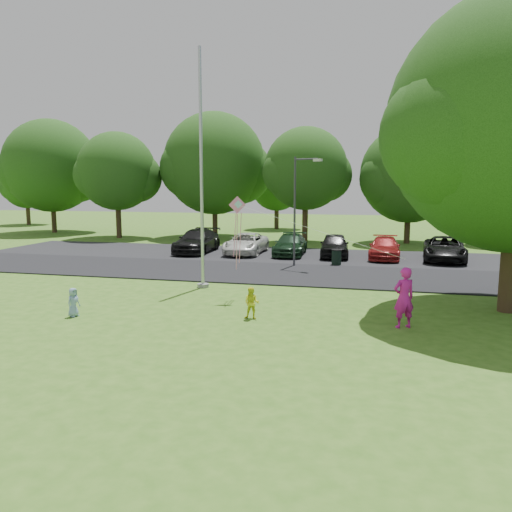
% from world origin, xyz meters
% --- Properties ---
extents(ground, '(120.00, 120.00, 0.00)m').
position_xyz_m(ground, '(0.00, 0.00, 0.00)').
color(ground, '#39671B').
rests_on(ground, ground).
extents(park_road, '(60.00, 6.00, 0.06)m').
position_xyz_m(park_road, '(0.00, 9.00, 0.03)').
color(park_road, black).
rests_on(park_road, ground).
extents(parking_strip, '(42.00, 7.00, 0.06)m').
position_xyz_m(parking_strip, '(0.00, 15.50, 0.03)').
color(parking_strip, black).
rests_on(parking_strip, ground).
extents(flagpole, '(0.50, 0.50, 10.00)m').
position_xyz_m(flagpole, '(-3.50, 5.00, 4.17)').
color(flagpole, '#B7BABF').
rests_on(flagpole, ground).
extents(street_lamp, '(1.56, 0.80, 5.88)m').
position_xyz_m(street_lamp, '(-0.34, 11.37, 3.53)').
color(street_lamp, '#3F3F44').
rests_on(street_lamp, ground).
extents(trash_can, '(0.56, 0.56, 0.89)m').
position_xyz_m(trash_can, '(1.66, 12.26, 0.45)').
color(trash_can, black).
rests_on(trash_can, ground).
extents(tree_row, '(64.35, 11.94, 10.88)m').
position_xyz_m(tree_row, '(1.59, 24.23, 5.71)').
color(tree_row, '#332316').
rests_on(tree_row, ground).
extents(horizon_trees, '(77.46, 7.20, 7.02)m').
position_xyz_m(horizon_trees, '(4.06, 33.88, 4.30)').
color(horizon_trees, '#332316').
rests_on(horizon_trees, ground).
extents(parked_cars, '(17.62, 5.15, 1.47)m').
position_xyz_m(parked_cars, '(-0.19, 15.30, 0.74)').
color(parked_cars, black).
rests_on(parked_cars, ground).
extents(woman, '(0.83, 0.73, 1.91)m').
position_xyz_m(woman, '(4.63, 0.62, 0.95)').
color(woman, '#CB1B96').
rests_on(woman, ground).
extents(child_yellow, '(0.53, 0.42, 1.07)m').
position_xyz_m(child_yellow, '(-0.20, 0.50, 0.54)').
color(child_yellow, yellow).
rests_on(child_yellow, ground).
extents(child_blue, '(0.41, 0.54, 0.98)m').
position_xyz_m(child_blue, '(-6.12, -0.61, 0.49)').
color(child_blue, '#83A1C9').
rests_on(child_blue, ground).
extents(kite, '(6.37, 2.80, 2.84)m').
position_xyz_m(kite, '(-1.30, 3.08, 3.22)').
color(kite, pink).
rests_on(kite, ground).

